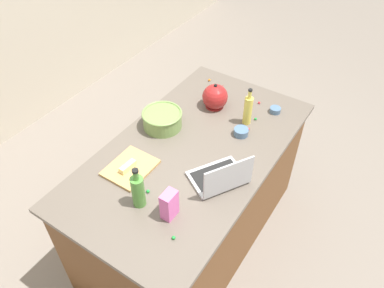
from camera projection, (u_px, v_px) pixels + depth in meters
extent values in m
plane|color=slate|center=(192.00, 232.00, 2.95)|extent=(12.00, 12.00, 0.00)
cube|color=brown|center=(192.00, 197.00, 2.66)|extent=(1.67, 0.90, 0.87)
cube|color=#60564C|center=(192.00, 152.00, 2.35)|extent=(1.73, 0.96, 0.03)
cube|color=#B7B7BC|center=(217.00, 177.00, 2.16)|extent=(0.38, 0.35, 0.02)
cube|color=black|center=(217.00, 175.00, 2.16)|extent=(0.31, 0.27, 0.00)
cube|color=#B7B7BC|center=(229.00, 178.00, 2.01)|extent=(0.26, 0.16, 0.20)
cube|color=silver|center=(228.00, 177.00, 2.02)|extent=(0.23, 0.14, 0.18)
cylinder|color=#72934C|center=(162.00, 120.00, 2.47)|extent=(0.26, 0.26, 0.11)
cylinder|color=black|center=(162.00, 119.00, 2.47)|extent=(0.21, 0.21, 0.10)
torus|color=#72934C|center=(162.00, 113.00, 2.43)|extent=(0.27, 0.27, 0.02)
cylinder|color=#4C8C38|center=(138.00, 192.00, 1.97)|extent=(0.07, 0.07, 0.20)
cylinder|color=#4C8C38|center=(136.00, 175.00, 1.88)|extent=(0.03, 0.03, 0.06)
cylinder|color=black|center=(135.00, 171.00, 1.86)|extent=(0.03, 0.03, 0.01)
cylinder|color=#DBC64C|center=(248.00, 111.00, 2.47)|extent=(0.06, 0.06, 0.20)
cylinder|color=#DBC64C|center=(250.00, 95.00, 2.38)|extent=(0.02, 0.02, 0.06)
cylinder|color=black|center=(250.00, 90.00, 2.35)|extent=(0.03, 0.03, 0.01)
cylinder|color=maroon|center=(215.00, 105.00, 2.66)|extent=(0.13, 0.13, 0.01)
sphere|color=maroon|center=(215.00, 97.00, 2.61)|extent=(0.18, 0.18, 0.18)
cone|color=maroon|center=(221.00, 89.00, 2.65)|extent=(0.08, 0.03, 0.07)
sphere|color=black|center=(216.00, 86.00, 2.55)|extent=(0.02, 0.02, 0.02)
cube|color=tan|center=(130.00, 168.00, 2.22)|extent=(0.29, 0.24, 0.02)
cube|color=#F4E58C|center=(128.00, 167.00, 2.19)|extent=(0.11, 0.04, 0.04)
cylinder|color=slate|center=(241.00, 132.00, 2.43)|extent=(0.09, 0.09, 0.05)
cylinder|color=slate|center=(275.00, 110.00, 2.60)|extent=(0.07, 0.07, 0.04)
cube|color=pink|center=(169.00, 205.00, 1.92)|extent=(0.09, 0.06, 0.17)
sphere|color=green|center=(256.00, 119.00, 2.55)|extent=(0.02, 0.02, 0.02)
sphere|color=orange|center=(209.00, 80.00, 2.89)|extent=(0.02, 0.02, 0.02)
sphere|color=green|center=(174.00, 238.00, 1.87)|extent=(0.02, 0.02, 0.02)
sphere|color=green|center=(148.00, 191.00, 2.08)|extent=(0.02, 0.02, 0.02)
sphere|color=red|center=(249.00, 129.00, 2.47)|extent=(0.02, 0.02, 0.02)
sphere|color=red|center=(259.00, 103.00, 2.68)|extent=(0.02, 0.02, 0.02)
sphere|color=blue|center=(160.00, 114.00, 2.59)|extent=(0.02, 0.02, 0.02)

